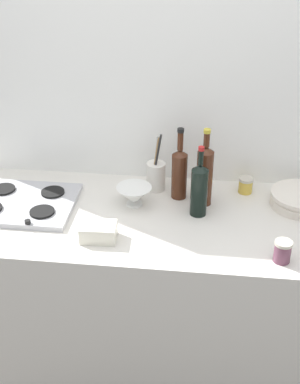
# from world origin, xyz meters

# --- Properties ---
(ground_plane) EXTENTS (6.00, 6.00, 0.00)m
(ground_plane) POSITION_xyz_m (0.00, 0.00, 0.00)
(ground_plane) COLOR #47423D
(ground_plane) RESTS_ON ground
(counter_block) EXTENTS (1.80, 0.70, 0.90)m
(counter_block) POSITION_xyz_m (0.00, 0.00, 0.45)
(counter_block) COLOR silver
(counter_block) RESTS_ON ground
(backsplash_panel) EXTENTS (1.90, 0.06, 2.16)m
(backsplash_panel) POSITION_xyz_m (0.00, 0.38, 1.08)
(backsplash_panel) COLOR white
(backsplash_panel) RESTS_ON ground
(stovetop_hob) EXTENTS (0.45, 0.36, 0.04)m
(stovetop_hob) POSITION_xyz_m (-0.56, 0.02, 0.91)
(stovetop_hob) COLOR #B2B2B7
(stovetop_hob) RESTS_ON counter_block
(wine_bottle_leftmost) EXTENTS (0.07, 0.07, 0.32)m
(wine_bottle_leftmost) POSITION_xyz_m (0.20, 0.05, 1.02)
(wine_bottle_leftmost) COLOR black
(wine_bottle_leftmost) RESTS_ON counter_block
(wine_bottle_mid_left) EXTENTS (0.07, 0.07, 0.33)m
(wine_bottle_mid_left) POSITION_xyz_m (0.11, 0.18, 1.03)
(wine_bottle_mid_left) COLOR #472314
(wine_bottle_mid_left) RESTS_ON counter_block
(wine_bottle_mid_right) EXTENTS (0.07, 0.07, 0.35)m
(wine_bottle_mid_right) POSITION_xyz_m (0.22, 0.14, 1.04)
(wine_bottle_mid_right) COLOR #472314
(wine_bottle_mid_right) RESTS_ON counter_block
(mixing_bowl) EXTENTS (0.15, 0.15, 0.09)m
(mixing_bowl) POSITION_xyz_m (-0.08, 0.09, 0.95)
(mixing_bowl) COLOR white
(mixing_bowl) RESTS_ON counter_block
(butter_dish) EXTENTS (0.14, 0.10, 0.07)m
(butter_dish) POSITION_xyz_m (-0.18, -0.19, 0.93)
(butter_dish) COLOR silver
(butter_dish) RESTS_ON counter_block
(utensil_crock) EXTENTS (0.09, 0.09, 0.29)m
(utensil_crock) POSITION_xyz_m (-0.00, 0.23, 0.97)
(utensil_crock) COLOR silver
(utensil_crock) RESTS_ON counter_block
(condiment_jar_front) EXTENTS (0.07, 0.07, 0.09)m
(condiment_jar_front) POSITION_xyz_m (0.52, -0.24, 0.94)
(condiment_jar_front) COLOR #66384C
(condiment_jar_front) RESTS_ON counter_block
(condiment_jar_rear) EXTENTS (0.07, 0.07, 0.07)m
(condiment_jar_rear) POSITION_xyz_m (0.41, 0.25, 0.94)
(condiment_jar_rear) COLOR gold
(condiment_jar_rear) RESTS_ON counter_block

